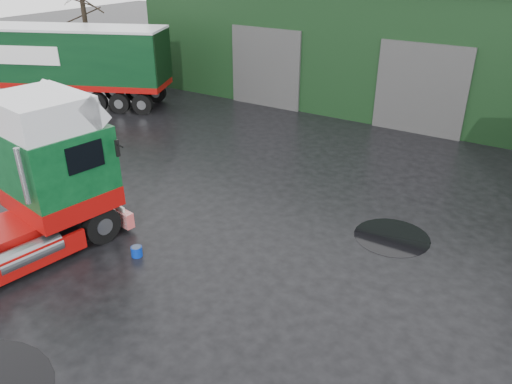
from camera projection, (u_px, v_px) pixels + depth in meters
ground at (187, 271)px, 13.26m from camera, size 100.00×100.00×0.00m
warehouse at (456, 42)px, 26.04m from camera, size 32.40×12.40×6.30m
trailer_left at (44, 66)px, 26.08m from camera, size 13.11×7.79×4.08m
wash_bucket at (137, 251)px, 13.82m from camera, size 0.36×0.36×0.29m
tree_left at (84, 12)px, 28.52m from camera, size 4.40×4.40×8.50m
puddle_1 at (392, 237)px, 14.77m from camera, size 2.22×2.22×0.01m
puddle_2 at (42, 201)px, 16.83m from camera, size 2.96×2.96×0.01m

